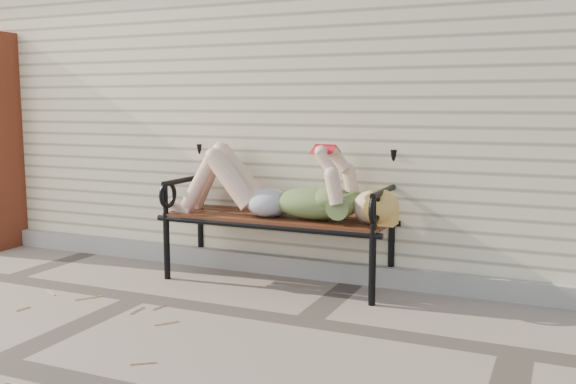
% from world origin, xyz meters
% --- Properties ---
extents(ground, '(80.00, 80.00, 0.00)m').
position_xyz_m(ground, '(0.00, 0.00, 0.00)').
color(ground, '#7B6A5E').
rests_on(ground, ground).
extents(house_wall, '(8.00, 4.00, 3.00)m').
position_xyz_m(house_wall, '(0.00, 3.00, 1.50)').
color(house_wall, beige).
rests_on(house_wall, ground).
extents(foundation_strip, '(8.00, 0.10, 0.15)m').
position_xyz_m(foundation_strip, '(0.00, 0.97, 0.07)').
color(foundation_strip, gray).
rests_on(foundation_strip, ground).
extents(garden_bench, '(1.87, 0.74, 1.21)m').
position_xyz_m(garden_bench, '(0.71, 0.86, 0.68)').
color(garden_bench, black).
rests_on(garden_bench, ground).
extents(reading_woman, '(1.76, 0.40, 0.55)m').
position_xyz_m(reading_woman, '(0.73, 0.71, 0.72)').
color(reading_woman, '#093441').
rests_on(reading_woman, ground).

